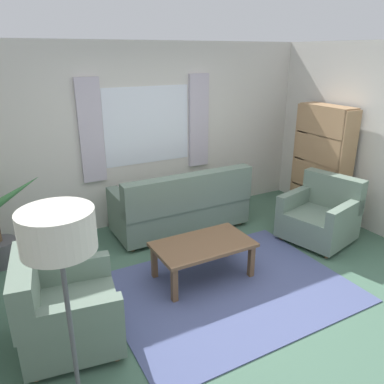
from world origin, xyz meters
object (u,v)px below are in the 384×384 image
armchair_right (321,216)px  bookshelf (320,168)px  coffee_table (203,247)px  couch (182,207)px  armchair_left (63,310)px  standing_lamp (60,247)px

armchair_right → bookshelf: size_ratio=0.59×
bookshelf → coffee_table: bearing=105.5°
armchair_right → coffee_table: 1.89m
couch → bookshelf: 2.23m
armchair_right → bookshelf: bookshelf is taller
armchair_right → armchair_left: bearing=-97.5°
armchair_left → armchair_right: 3.51m
couch → standing_lamp: 3.38m
coffee_table → bookshelf: 2.61m
armchair_left → couch: bearing=-42.6°
coffee_table → armchair_right: bearing=1.5°
bookshelf → standing_lamp: bookshelf is taller
coffee_table → couch: bearing=73.6°
bookshelf → armchair_left: bearing=104.2°
armchair_right → standing_lamp: 3.95m
coffee_table → standing_lamp: (-1.68, -1.27, 1.05)m
armchair_right → bookshelf: bearing=122.9°
couch → bookshelf: (2.13, -0.52, 0.41)m
armchair_left → armchair_right: bearing=-74.7°
armchair_right → coffee_table: (-1.89, -0.05, 0.03)m
couch → standing_lamp: (-2.04, -2.48, 1.07)m
armchair_left → standing_lamp: bearing=-175.9°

